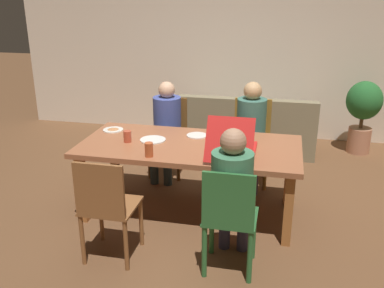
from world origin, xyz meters
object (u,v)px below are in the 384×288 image
Objects in this scene: pizza_box_0 at (233,147)px; potted_plant at (363,109)px; person_0 at (166,122)px; drinking_glass_0 at (127,136)px; couch at (247,130)px; plate_1 at (113,130)px; chair_2 at (251,138)px; drinking_glass_1 at (149,150)px; person_1 at (232,186)px; chair_1 at (229,218)px; chair_0 at (170,131)px; person_2 at (251,126)px; chair_3 at (106,205)px; dining_table at (190,151)px; plate_2 at (197,136)px; plate_0 at (153,140)px.

potted_plant is at bearing 56.93° from pizza_box_0.
pizza_box_0 is (0.91, -0.95, 0.11)m from person_0.
couch is at bearing 63.42° from drinking_glass_0.
plate_1 is (-1.34, 0.37, -0.04)m from pizza_box_0.
chair_2 reaches higher than drinking_glass_1.
couch is at bearing -171.84° from potted_plant.
person_1 is 0.92m from drinking_glass_1.
person_1 is (0.00, 0.13, 0.21)m from chair_1.
potted_plant is (2.23, 2.58, -0.18)m from drinking_glass_1.
person_2 is at bearing -9.76° from chair_0.
person_0 is 0.96× the size of person_1.
chair_3 is 0.92× the size of potted_plant.
pizza_box_0 reaches higher than potted_plant.
plate_2 is at bearing 85.71° from dining_table.
plate_1 is (-0.51, 0.22, 0.00)m from plate_0.
dining_table is 8.35× the size of plate_0.
pizza_box_0 is 2.49× the size of plate_0.
person_2 reaches higher than potted_plant.
dining_table is at bearing 53.84° from drinking_glass_1.
person_2 is 0.65× the size of couch.
chair_3 is (-1.00, -1.79, -0.18)m from person_2.
pizza_box_0 is at bearing -95.34° from person_2.
couch is (0.87, 0.99, -0.24)m from chair_0.
plate_1 is at bearing 109.14° from chair_3.
person_0 is 1.03m from chair_2.
plate_2 is (-0.51, -0.71, 0.22)m from chair_2.
pizza_box_0 is (0.91, 0.86, 0.26)m from chair_3.
plate_2 is 0.72m from drinking_glass_0.
chair_0 is 2.70m from potted_plant.
chair_2 is (0.52, 0.97, -0.14)m from dining_table.
pizza_box_0 reaches higher than couch.
chair_2 is 0.95× the size of potted_plant.
person_0 reaches higher than chair_2.
plate_0 is 0.47m from plate_2.
drinking_glass_0 is at bearing -48.02° from plate_1.
chair_0 is 1.34m from couch.
plate_1 is at bearing -126.38° from person_0.
person_1 is at bearing -42.40° from plate_0.
chair_1 is at bearing -66.98° from plate_2.
chair_2 is at bearing 62.76° from chair_3.
person_0 reaches higher than couch.
chair_3 is (-1.00, -0.18, -0.18)m from person_1.
person_1 is 1.88× the size of pizza_box_0.
person_2 is 0.75m from plate_2.
drinking_glass_0 is at bearing -138.63° from potted_plant.
chair_2 is at bearing 54.54° from plate_2.
plate_0 is at bearing 22.93° from drinking_glass_0.
chair_0 is at bearing 95.37° from plate_0.
couch is (-0.13, 1.16, -0.42)m from person_2.
couch is (1.02, 2.03, -0.51)m from drinking_glass_0.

